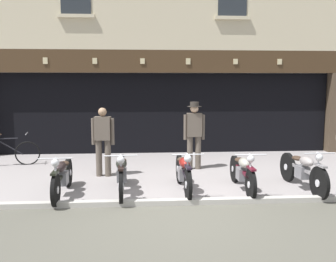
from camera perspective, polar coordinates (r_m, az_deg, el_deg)
ground at (r=6.04m, az=3.16°, el=-14.94°), size 23.71×22.00×0.18m
shop_facade at (r=13.53m, az=-0.94°, el=5.47°), size 12.01×4.42×6.84m
motorcycle_left at (r=7.71m, az=-16.20°, el=-6.71°), size 0.62×1.97×0.91m
motorcycle_center_left at (r=7.63m, az=-7.23°, el=-6.49°), size 0.62×2.07×0.93m
motorcycle_center at (r=7.71m, az=2.43°, el=-6.34°), size 0.62×2.01×0.92m
motorcycle_center_right at (r=7.93m, az=11.53°, el=-6.19°), size 0.62×1.95×0.90m
motorcycle_right at (r=8.32m, az=20.28°, el=-5.73°), size 0.62×2.08×0.93m
salesman_left at (r=9.01m, az=-10.11°, el=-1.16°), size 0.56×0.26×1.68m
shopkeeper_center at (r=9.64m, az=4.10°, el=-0.09°), size 0.56×0.37×1.79m
advert_board_near at (r=12.08m, az=-12.68°, el=4.19°), size 0.73×0.03×0.90m
advert_board_far at (r=12.32m, az=-18.21°, el=3.98°), size 0.72×0.03×1.00m
leaning_bicycle at (r=11.03m, az=-23.83°, el=-3.13°), size 1.70×0.54×0.93m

